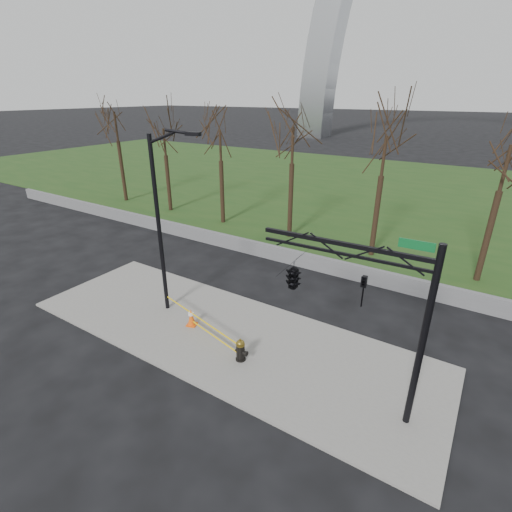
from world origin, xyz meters
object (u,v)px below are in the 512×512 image
Objects in this scene: traffic_cone at (191,317)px; traffic_signal_mast at (316,281)px; street_light at (162,215)px; fire_hydrant at (241,350)px.

traffic_signal_mast is (5.89, -0.55, 3.65)m from traffic_cone.
traffic_cone is at bearing -27.06° from street_light.
traffic_signal_mast is (7.62, -1.07, -0.55)m from street_light.
traffic_signal_mast is at bearing 7.43° from fire_hydrant.
traffic_signal_mast reaches higher than fire_hydrant.
traffic_signal_mast is at bearing -5.33° from traffic_cone.
street_light is 7.71m from traffic_signal_mast.
street_light reaches higher than traffic_signal_mast.
traffic_cone is 6.95m from traffic_signal_mast.
traffic_signal_mast is at bearing -18.17° from street_light.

